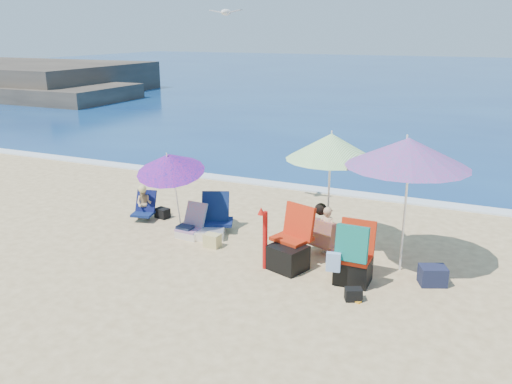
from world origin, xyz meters
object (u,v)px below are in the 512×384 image
at_px(umbrella_blue, 170,163).
at_px(chair_rainbow, 191,228).
at_px(umbrella_turquoise, 408,152).
at_px(person_left, 144,203).
at_px(camp_chair_left, 290,250).
at_px(furled_umbrella, 264,235).
at_px(seagull, 226,12).
at_px(person_center, 324,231).
at_px(chair_navy, 213,224).
at_px(umbrella_striped, 331,147).
at_px(camp_chair_right, 353,261).

bearing_deg(umbrella_blue, chair_rainbow, 15.98).
distance_m(umbrella_turquoise, person_left, 5.94).
bearing_deg(camp_chair_left, person_left, 164.83).
xyz_separation_m(umbrella_blue, furled_umbrella, (2.37, -0.72, -0.89)).
distance_m(umbrella_turquoise, seagull, 4.97).
bearing_deg(umbrella_turquoise, furled_umbrella, -155.18).
height_order(person_center, seagull, seagull).
xyz_separation_m(camp_chair_left, person_left, (-3.88, 1.05, 0.05)).
relative_size(furled_umbrella, chair_rainbow, 1.78).
height_order(umbrella_turquoise, chair_navy, umbrella_turquoise).
xyz_separation_m(umbrella_turquoise, camp_chair_left, (-1.79, -0.77, -1.79)).
height_order(umbrella_striped, umbrella_blue, umbrella_striped).
xyz_separation_m(person_left, seagull, (1.53, 1.18, 4.07)).
bearing_deg(umbrella_blue, chair_navy, 28.42).
bearing_deg(camp_chair_right, chair_navy, 162.34).
relative_size(umbrella_blue, camp_chair_right, 1.73).
bearing_deg(chair_rainbow, person_left, 162.93).
distance_m(umbrella_blue, camp_chair_right, 4.15).
distance_m(umbrella_blue, person_left, 1.71).
xyz_separation_m(furled_umbrella, seagull, (-1.96, 2.47, 3.79)).
bearing_deg(umbrella_blue, person_center, 6.10).
bearing_deg(person_left, furled_umbrella, -20.31).
relative_size(umbrella_blue, furled_umbrella, 1.59).
bearing_deg(camp_chair_right, chair_rainbow, 168.31).
relative_size(umbrella_blue, seagull, 2.47).
bearing_deg(umbrella_striped, person_center, -82.77).
distance_m(camp_chair_left, person_center, 0.91).
bearing_deg(chair_rainbow, person_center, 4.70).
relative_size(umbrella_turquoise, seagull, 3.16).
xyz_separation_m(person_center, person_left, (-4.25, 0.23, -0.10)).
bearing_deg(camp_chair_left, umbrella_turquoise, 23.36).
height_order(umbrella_turquoise, camp_chair_left, umbrella_turquoise).
xyz_separation_m(umbrella_turquoise, chair_rainbow, (-4.18, -0.18, -1.94)).
bearing_deg(camp_chair_left, umbrella_striped, 75.83).
height_order(furled_umbrella, camp_chair_right, furled_umbrella).
height_order(umbrella_turquoise, person_left, umbrella_turquoise).
bearing_deg(umbrella_blue, seagull, 76.52).
relative_size(umbrella_turquoise, camp_chair_left, 2.20).
relative_size(umbrella_turquoise, umbrella_blue, 1.28).
bearing_deg(camp_chair_right, seagull, 146.01).
xyz_separation_m(umbrella_striped, chair_navy, (-2.36, -0.38, -1.78)).
xyz_separation_m(furled_umbrella, person_left, (-3.48, 1.29, -0.28)).
relative_size(camp_chair_left, camp_chair_right, 1.01).
bearing_deg(camp_chair_left, chair_navy, 156.66).
xyz_separation_m(camp_chair_right, person_left, (-5.05, 1.19, -0.02)).
bearing_deg(umbrella_blue, camp_chair_right, -9.06).
bearing_deg(camp_chair_left, person_center, 65.51).
bearing_deg(seagull, umbrella_blue, -103.48).
bearing_deg(umbrella_turquoise, umbrella_blue, -176.38).
height_order(umbrella_turquoise, camp_chair_right, umbrella_turquoise).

